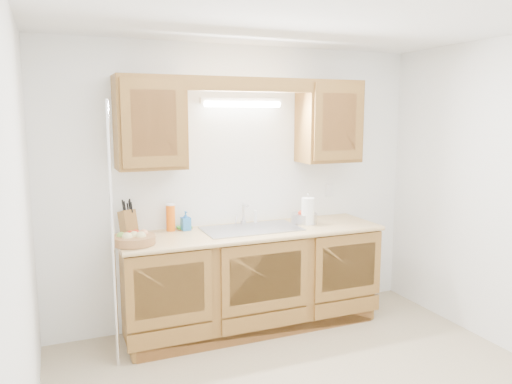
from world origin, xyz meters
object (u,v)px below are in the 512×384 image
fruit_basket (134,239)px  knife_block (128,223)px  apple_bowl (304,217)px  paper_towel (308,212)px

fruit_basket → knife_block: (0.00, 0.28, 0.07)m
knife_block → apple_bowl: size_ratio=1.29×
knife_block → paper_towel: size_ratio=1.07×
paper_towel → apple_bowl: paper_towel is taller
knife_block → paper_towel: 1.58m
apple_bowl → paper_towel: bearing=-91.3°
paper_towel → apple_bowl: bearing=88.7°
knife_block → paper_towel: bearing=-23.7°
apple_bowl → fruit_basket: bearing=-173.5°
paper_towel → apple_bowl: size_ratio=1.21×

